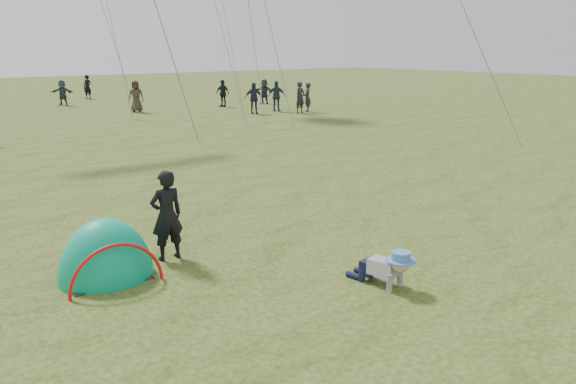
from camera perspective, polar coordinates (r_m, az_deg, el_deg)
ground at (r=8.71m, az=2.67°, el=-9.97°), size 140.00×140.00×0.00m
crawling_toddler at (r=8.88m, az=10.03°, el=-7.48°), size 0.71×0.91×0.63m
popup_tent at (r=9.63m, az=-17.91°, el=-8.23°), size 1.59×1.34×1.96m
standing_adult at (r=9.90m, az=-12.23°, el=-2.34°), size 0.59×0.40×1.59m
crowd_person_0 at (r=31.75m, az=1.25°, el=9.56°), size 0.68×0.49×1.75m
crowd_person_2 at (r=32.78m, az=-1.16°, el=9.71°), size 1.04×0.99×1.73m
crowd_person_4 at (r=33.53m, az=-15.19°, el=9.36°), size 1.04×0.97×1.78m
crowd_person_5 at (r=37.35m, az=-2.43°, el=10.17°), size 0.97×1.54×1.58m
crowd_person_6 at (r=43.28m, az=-19.70°, el=10.02°), size 0.69×0.73×1.69m
crowd_person_8 at (r=35.61m, az=-6.66°, el=9.93°), size 0.72×1.05×1.66m
crowd_person_11 at (r=38.90m, az=-21.94°, el=9.33°), size 1.44×1.31×1.59m
crowd_person_12 at (r=32.55m, az=1.98°, el=9.59°), size 0.69×0.71×1.64m
crowd_person_14 at (r=31.61m, az=-3.51°, el=9.50°), size 1.09×0.79×1.72m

